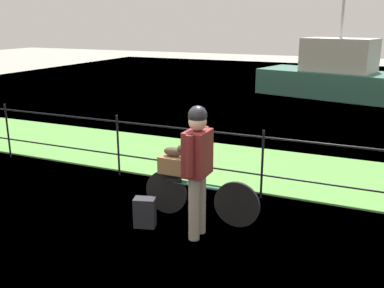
# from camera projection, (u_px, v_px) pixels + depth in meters

# --- Properties ---
(ground_plane) EXTENTS (60.00, 60.00, 0.00)m
(ground_plane) POSITION_uv_depth(u_px,v_px,m) (119.00, 239.00, 5.46)
(ground_plane) COLOR gray
(grass_strip) EXTENTS (27.00, 2.40, 0.03)m
(grass_strip) POSITION_uv_depth(u_px,v_px,m) (214.00, 161.00, 8.39)
(grass_strip) COLOR #569342
(grass_strip) RESTS_ON ground
(harbor_water) EXTENTS (30.00, 30.00, 0.00)m
(harbor_water) POSITION_uv_depth(u_px,v_px,m) (283.00, 107.00, 13.69)
(harbor_water) COLOR slate
(harbor_water) RESTS_ON ground
(iron_fence) EXTENTS (18.04, 0.04, 1.08)m
(iron_fence) POSITION_uv_depth(u_px,v_px,m) (185.00, 149.00, 7.03)
(iron_fence) COLOR black
(iron_fence) RESTS_ON ground
(bicycle_main) EXTENTS (1.67, 0.16, 0.63)m
(bicycle_main) POSITION_uv_depth(u_px,v_px,m) (199.00, 196.00, 5.92)
(bicycle_main) COLOR black
(bicycle_main) RESTS_ON ground
(wooden_crate) EXTENTS (0.37, 0.26, 0.23)m
(wooden_crate) POSITION_uv_depth(u_px,v_px,m) (173.00, 164.00, 5.96)
(wooden_crate) COLOR brown
(wooden_crate) RESTS_ON bicycle_main
(terrier_dog) EXTENTS (0.32, 0.14, 0.18)m
(terrier_dog) POSITION_uv_depth(u_px,v_px,m) (175.00, 151.00, 5.89)
(terrier_dog) COLOR #4C3D2D
(terrier_dog) RESTS_ON wooden_crate
(cyclist_person) EXTENTS (0.26, 0.54, 1.68)m
(cyclist_person) POSITION_uv_depth(u_px,v_px,m) (197.00, 161.00, 5.27)
(cyclist_person) COLOR gray
(cyclist_person) RESTS_ON ground
(backpack_on_paving) EXTENTS (0.32, 0.25, 0.40)m
(backpack_on_paving) POSITION_uv_depth(u_px,v_px,m) (145.00, 212.00, 5.74)
(backpack_on_paving) COLOR black
(backpack_on_paving) RESTS_ON ground
(moored_boat_near) EXTENTS (5.74, 3.34, 3.65)m
(moored_boat_near) POSITION_uv_depth(u_px,v_px,m) (337.00, 76.00, 15.37)
(moored_boat_near) COLOR #336656
(moored_boat_near) RESTS_ON ground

